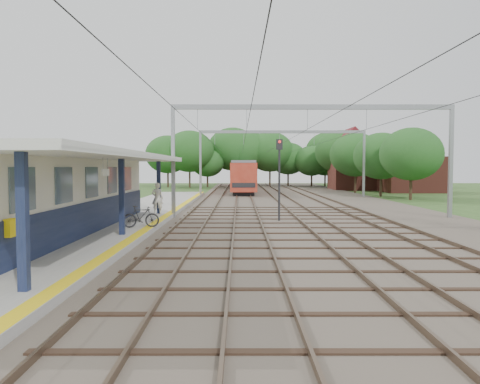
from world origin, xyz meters
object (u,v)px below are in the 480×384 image
object	(u,v)px
bicycle	(141,217)
signal_post	(279,168)
train	(243,175)
person	(157,198)

from	to	relation	value
bicycle	signal_post	xyz separation A→B (m)	(6.95, 4.94, 2.27)
train	signal_post	xyz separation A→B (m)	(1.85, -40.16, 1.00)
train	bicycle	bearing A→B (deg)	-96.45
person	train	bearing A→B (deg)	-100.29
person	bicycle	world-z (taller)	person
bicycle	train	bearing A→B (deg)	-18.07
signal_post	train	bearing A→B (deg)	79.91
bicycle	signal_post	distance (m)	8.82
bicycle	train	xyz separation A→B (m)	(5.10, 45.10, 1.27)
signal_post	person	bearing A→B (deg)	155.86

